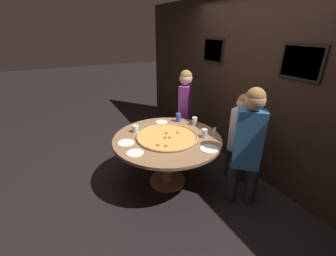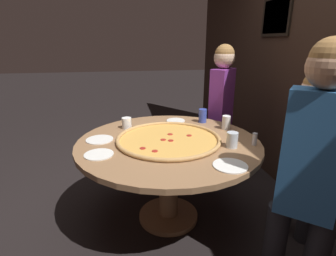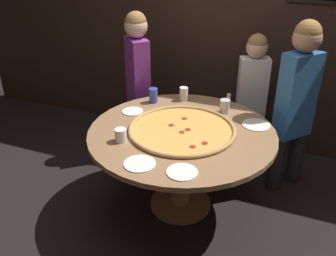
# 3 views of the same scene
# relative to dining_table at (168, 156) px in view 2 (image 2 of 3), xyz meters

# --- Properties ---
(ground_plane) EXTENTS (24.00, 24.00, 0.00)m
(ground_plane) POSITION_rel_dining_table_xyz_m (0.00, 0.00, -0.60)
(ground_plane) COLOR black
(back_wall) EXTENTS (6.40, 0.08, 2.60)m
(back_wall) POSITION_rel_dining_table_xyz_m (0.00, 1.34, 0.71)
(back_wall) COLOR black
(back_wall) RESTS_ON ground_plane
(dining_table) EXTENTS (1.48, 1.48, 0.74)m
(dining_table) POSITION_rel_dining_table_xyz_m (0.00, 0.00, 0.00)
(dining_table) COLOR #936B47
(dining_table) RESTS_ON ground_plane
(giant_pizza) EXTENTS (0.85, 0.85, 0.03)m
(giant_pizza) POSITION_rel_dining_table_xyz_m (0.00, 0.00, 0.16)
(giant_pizza) COLOR #E5A84C
(giant_pizza) RESTS_ON dining_table
(drink_cup_near_left) EXTENTS (0.08, 0.08, 0.13)m
(drink_cup_near_left) POSITION_rel_dining_table_xyz_m (-0.43, 0.42, 0.21)
(drink_cup_near_left) COLOR #384CB7
(drink_cup_near_left) RESTS_ON dining_table
(drink_cup_beside_pizza) EXTENTS (0.09, 0.09, 0.12)m
(drink_cup_beside_pizza) POSITION_rel_dining_table_xyz_m (0.23, 0.45, 0.20)
(drink_cup_beside_pizza) COLOR silver
(drink_cup_beside_pizza) RESTS_ON dining_table
(drink_cup_by_shaker) EXTENTS (0.08, 0.08, 0.12)m
(drink_cup_by_shaker) POSITION_rel_dining_table_xyz_m (-0.19, 0.57, 0.20)
(drink_cup_by_shaker) COLOR white
(drink_cup_by_shaker) RESTS_ON dining_table
(drink_cup_near_right) EXTENTS (0.09, 0.09, 0.10)m
(drink_cup_near_right) POSITION_rel_dining_table_xyz_m (-0.37, -0.32, 0.19)
(drink_cup_near_right) COLOR white
(drink_cup_near_right) RESTS_ON dining_table
(white_plate_near_front) EXTENTS (0.18, 0.18, 0.01)m
(white_plate_near_front) POSITION_rel_dining_table_xyz_m (-0.52, 0.17, 0.15)
(white_plate_near_front) COLOR white
(white_plate_near_front) RESTS_ON dining_table
(white_plate_right_side) EXTENTS (0.22, 0.22, 0.01)m
(white_plate_right_side) POSITION_rel_dining_table_xyz_m (-0.10, -0.55, 0.15)
(white_plate_right_side) COLOR white
(white_plate_right_side) RESTS_ON dining_table
(white_plate_far_back) EXTENTS (0.21, 0.21, 0.01)m
(white_plate_far_back) POSITION_rel_dining_table_xyz_m (0.20, -0.54, 0.15)
(white_plate_far_back) COLOR white
(white_plate_far_back) RESTS_ON dining_table
(white_plate_left_side) EXTENTS (0.23, 0.23, 0.01)m
(white_plate_left_side) POSITION_rel_dining_table_xyz_m (0.52, 0.31, 0.15)
(white_plate_left_side) COLOR white
(white_plate_left_side) RESTS_ON dining_table
(condiment_shaker) EXTENTS (0.04, 0.04, 0.10)m
(condiment_shaker) POSITION_rel_dining_table_xyz_m (0.21, 0.64, 0.19)
(condiment_shaker) COLOR silver
(condiment_shaker) RESTS_ON dining_table
(diner_far_right) EXTENTS (0.35, 0.38, 1.53)m
(diner_far_right) POSITION_rel_dining_table_xyz_m (0.78, 0.67, 0.27)
(diner_far_right) COLOR #232328
(diner_far_right) RESTS_ON ground_plane
(diner_far_left) EXTENTS (0.35, 0.36, 1.48)m
(diner_far_left) POSITION_rel_dining_table_xyz_m (-0.74, 0.73, 0.24)
(diner_far_left) COLOR #232328
(diner_far_left) RESTS_ON ground_plane
(diner_centre_back) EXTENTS (0.35, 0.23, 1.31)m
(diner_centre_back) POSITION_rel_dining_table_xyz_m (0.36, 0.97, 0.15)
(diner_centre_back) COLOR #232328
(diner_centre_back) RESTS_ON ground_plane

